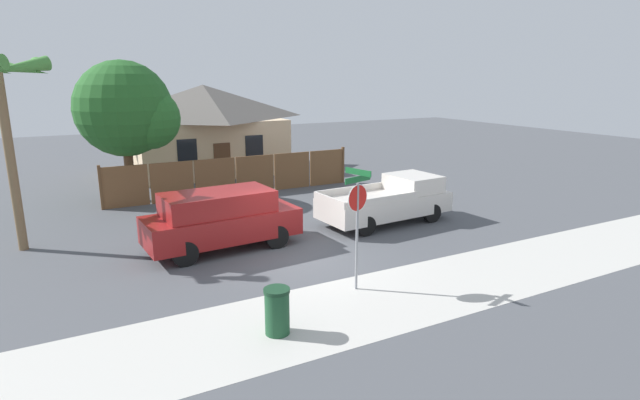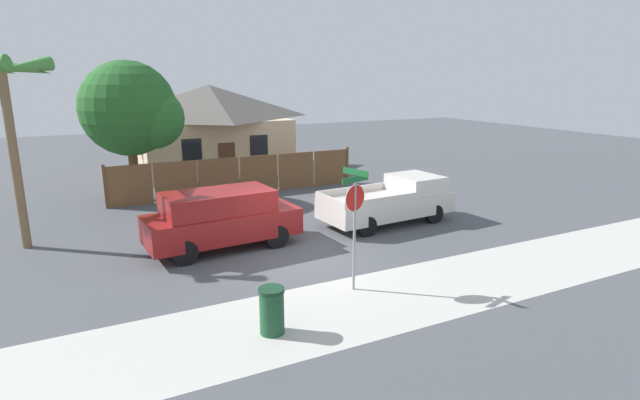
{
  "view_description": "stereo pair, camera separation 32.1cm",
  "coord_description": "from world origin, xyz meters",
  "px_view_note": "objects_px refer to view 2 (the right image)",
  "views": [
    {
      "loc": [
        -6.13,
        -12.93,
        5.39
      ],
      "look_at": [
        1.06,
        0.54,
        1.6
      ],
      "focal_mm": 28.0,
      "sensor_mm": 36.0,
      "label": 1
    },
    {
      "loc": [
        -5.85,
        -13.08,
        5.39
      ],
      "look_at": [
        1.06,
        0.54,
        1.6
      ],
      "focal_mm": 28.0,
      "sensor_mm": 36.0,
      "label": 2
    }
  ],
  "objects_px": {
    "red_suv": "(222,218)",
    "trash_bin": "(272,311)",
    "house": "(210,127)",
    "stop_sign": "(355,209)",
    "orange_pickup": "(392,201)",
    "oak_tree": "(134,111)",
    "palm_tree": "(3,84)"
  },
  "relations": [
    {
      "from": "palm_tree",
      "to": "red_suv",
      "type": "distance_m",
      "value": 7.6
    },
    {
      "from": "stop_sign",
      "to": "palm_tree",
      "type": "bearing_deg",
      "value": 119.4
    },
    {
      "from": "red_suv",
      "to": "trash_bin",
      "type": "height_order",
      "value": "red_suv"
    },
    {
      "from": "oak_tree",
      "to": "red_suv",
      "type": "distance_m",
      "value": 8.68
    },
    {
      "from": "oak_tree",
      "to": "red_suv",
      "type": "relative_size",
      "value": 1.23
    },
    {
      "from": "house",
      "to": "oak_tree",
      "type": "height_order",
      "value": "oak_tree"
    },
    {
      "from": "orange_pickup",
      "to": "trash_bin",
      "type": "distance_m",
      "value": 9.24
    },
    {
      "from": "red_suv",
      "to": "stop_sign",
      "type": "distance_m",
      "value": 5.25
    },
    {
      "from": "oak_tree",
      "to": "trash_bin",
      "type": "distance_m",
      "value": 14.32
    },
    {
      "from": "orange_pickup",
      "to": "trash_bin",
      "type": "relative_size",
      "value": 5.0
    },
    {
      "from": "red_suv",
      "to": "trash_bin",
      "type": "xyz_separation_m",
      "value": [
        -0.6,
        -5.83,
        -0.5
      ]
    },
    {
      "from": "orange_pickup",
      "to": "oak_tree",
      "type": "bearing_deg",
      "value": 130.85
    },
    {
      "from": "house",
      "to": "oak_tree",
      "type": "distance_m",
      "value": 7.44
    },
    {
      "from": "house",
      "to": "orange_pickup",
      "type": "xyz_separation_m",
      "value": [
        3.23,
        -13.59,
        -1.73
      ]
    },
    {
      "from": "red_suv",
      "to": "palm_tree",
      "type": "bearing_deg",
      "value": 148.38
    },
    {
      "from": "oak_tree",
      "to": "red_suv",
      "type": "xyz_separation_m",
      "value": [
        1.42,
        -8.05,
        -2.93
      ]
    },
    {
      "from": "red_suv",
      "to": "trash_bin",
      "type": "bearing_deg",
      "value": -99.81
    },
    {
      "from": "oak_tree",
      "to": "orange_pickup",
      "type": "xyz_separation_m",
      "value": [
        7.97,
        -8.03,
        -3.12
      ]
    },
    {
      "from": "stop_sign",
      "to": "trash_bin",
      "type": "xyz_separation_m",
      "value": [
        -2.73,
        -1.17,
        -1.63
      ]
    },
    {
      "from": "oak_tree",
      "to": "stop_sign",
      "type": "relative_size",
      "value": 1.92
    },
    {
      "from": "trash_bin",
      "to": "orange_pickup",
      "type": "bearing_deg",
      "value": 39.27
    },
    {
      "from": "palm_tree",
      "to": "stop_sign",
      "type": "distance_m",
      "value": 11.29
    },
    {
      "from": "palm_tree",
      "to": "orange_pickup",
      "type": "height_order",
      "value": "palm_tree"
    },
    {
      "from": "red_suv",
      "to": "orange_pickup",
      "type": "relative_size",
      "value": 0.95
    },
    {
      "from": "red_suv",
      "to": "oak_tree",
      "type": "bearing_deg",
      "value": 96.06
    },
    {
      "from": "house",
      "to": "red_suv",
      "type": "xyz_separation_m",
      "value": [
        -3.32,
        -13.61,
        -1.54
      ]
    },
    {
      "from": "house",
      "to": "palm_tree",
      "type": "height_order",
      "value": "palm_tree"
    },
    {
      "from": "stop_sign",
      "to": "orange_pickup",
      "type": "bearing_deg",
      "value": 30.44
    },
    {
      "from": "oak_tree",
      "to": "orange_pickup",
      "type": "bearing_deg",
      "value": -45.2
    },
    {
      "from": "house",
      "to": "trash_bin",
      "type": "relative_size",
      "value": 8.39
    },
    {
      "from": "oak_tree",
      "to": "palm_tree",
      "type": "height_order",
      "value": "oak_tree"
    },
    {
      "from": "oak_tree",
      "to": "stop_sign",
      "type": "bearing_deg",
      "value": -74.4
    }
  ]
}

